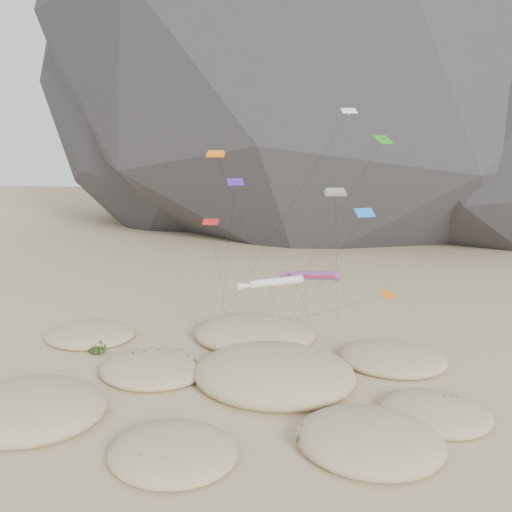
{
  "coord_description": "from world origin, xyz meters",
  "views": [
    {
      "loc": [
        8.55,
        -44.73,
        25.19
      ],
      "look_at": [
        -1.07,
        12.0,
        12.47
      ],
      "focal_mm": 35.0,
      "sensor_mm": 36.0,
      "label": 1
    }
  ],
  "objects": [
    {
      "name": "dunes",
      "position": [
        -2.3,
        4.68,
        0.74
      ],
      "size": [
        53.28,
        38.44,
        4.24
      ],
      "color": "#CCB789",
      "rests_on": "ground"
    },
    {
      "name": "rainbow_tube_kite",
      "position": [
        5.68,
        8.87,
        11.21
      ],
      "size": [
        7.45,
        14.13,
        12.01
      ],
      "color": "red",
      "rests_on": "ground"
    },
    {
      "name": "white_tube_kite",
      "position": [
        1.69,
        6.16,
        10.97
      ],
      "size": [
        7.91,
        17.22,
        11.68
      ],
      "color": "silver",
      "rests_on": "ground"
    },
    {
      "name": "orange_parafoil",
      "position": [
        -6.54,
        15.57,
        23.88
      ],
      "size": [
        8.65,
        9.23,
        24.68
      ],
      "color": "orange",
      "rests_on": "ground"
    },
    {
      "name": "kite_stakes",
      "position": [
        1.54,
        23.09,
        0.15
      ],
      "size": [
        22.04,
        7.79,
        0.3
      ],
      "color": "#3F2D1E",
      "rests_on": "ground"
    },
    {
      "name": "ground",
      "position": [
        0.0,
        0.0,
        0.0
      ],
      "size": [
        500.0,
        500.0,
        0.0
      ],
      "primitive_type": "plane",
      "color": "#CCB789",
      "rests_on": "ground"
    },
    {
      "name": "dune_grass",
      "position": [
        -0.53,
        2.91,
        0.83
      ],
      "size": [
        44.21,
        30.0,
        1.46
      ],
      "color": "black",
      "rests_on": "ground"
    },
    {
      "name": "delta_kites",
      "position": [
        6.54,
        12.57,
        18.59
      ],
      "size": [
        22.93,
        20.11,
        29.54
      ],
      "color": "orange",
      "rests_on": "ground"
    },
    {
      "name": "multi_parafoil",
      "position": [
        7.94,
        13.28,
        19.82
      ],
      "size": [
        2.62,
        11.84,
        20.51
      ],
      "color": "red",
      "rests_on": "ground"
    }
  ]
}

